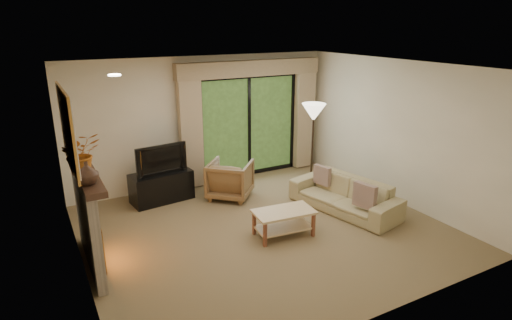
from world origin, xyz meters
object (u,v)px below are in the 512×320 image
sofa (344,195)px  media_console (162,187)px  armchair (230,179)px  coffee_table (284,223)px

sofa → media_console: bearing=-138.8°
armchair → sofa: 2.15m
coffee_table → armchair: bearing=97.9°
media_console → sofa: 3.37m
media_console → sofa: sofa is taller
sofa → coffee_table: size_ratio=2.12×
coffee_table → media_console: bearing=125.0°
coffee_table → sofa: bearing=17.0°
media_console → armchair: size_ratio=1.42×
media_console → coffee_table: size_ratio=1.19×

